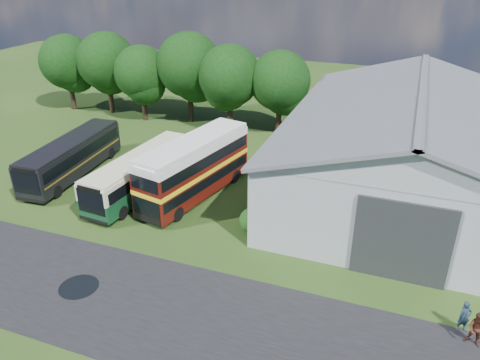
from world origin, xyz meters
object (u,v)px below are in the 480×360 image
at_px(bus_maroon_double, 195,169).
at_px(bus_green_single, 141,173).
at_px(visitor_a, 464,317).
at_px(storage_shed, 414,140).
at_px(bus_dark_single, 72,157).
at_px(visitor_b, 477,330).

bearing_deg(bus_maroon_double, bus_green_single, -155.39).
bearing_deg(visitor_a, storage_shed, 79.36).
bearing_deg(storage_shed, bus_dark_single, -165.11).
bearing_deg(bus_dark_single, visitor_a, -19.59).
bearing_deg(visitor_a, bus_maroon_double, 132.69).
xyz_separation_m(bus_green_single, bus_maroon_double, (4.12, 0.91, 0.65)).
distance_m(bus_maroon_double, bus_dark_single, 11.18).
xyz_separation_m(bus_dark_single, visitor_a, (29.55, -8.11, -0.79)).
distance_m(bus_green_single, visitor_b, 24.44).
height_order(bus_dark_single, visitor_b, bus_dark_single).
bearing_deg(bus_dark_single, bus_green_single, -10.59).
distance_m(storage_shed, bus_green_single, 20.82).
height_order(visitor_a, visitor_b, visitor_b).
xyz_separation_m(visitor_a, visitor_b, (0.50, -0.85, 0.08)).
xyz_separation_m(bus_green_single, visitor_a, (22.52, -7.32, -0.79)).
bearing_deg(visitor_a, visitor_b, -82.62).
height_order(bus_green_single, bus_maroon_double, bus_maroon_double).
bearing_deg(visitor_b, bus_green_single, 175.41).
xyz_separation_m(bus_dark_single, visitor_b, (30.06, -8.96, -0.71)).
relative_size(bus_maroon_double, visitor_a, 6.49).
distance_m(storage_shed, bus_dark_single, 27.22).
relative_size(storage_shed, bus_dark_single, 2.19).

